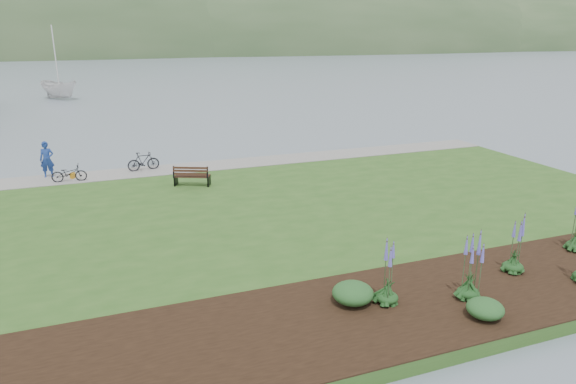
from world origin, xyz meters
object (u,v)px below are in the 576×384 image
at_px(person, 46,157).
at_px(sailboat, 61,99).
at_px(park_bench, 192,176).
at_px(bicycle_a, 69,173).

height_order(person, sailboat, sailboat).
xyz_separation_m(person, sailboat, (-1.03, 37.76, -1.49)).
height_order(park_bench, sailboat, sailboat).
relative_size(person, bicycle_a, 1.32).
distance_m(person, sailboat, 37.80).
height_order(park_bench, bicycle_a, park_bench).
xyz_separation_m(bicycle_a, sailboat, (-2.03, 38.98, -0.83)).
bearing_deg(person, bicycle_a, -44.13).
height_order(park_bench, person, person).
relative_size(bicycle_a, sailboat, 0.06).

